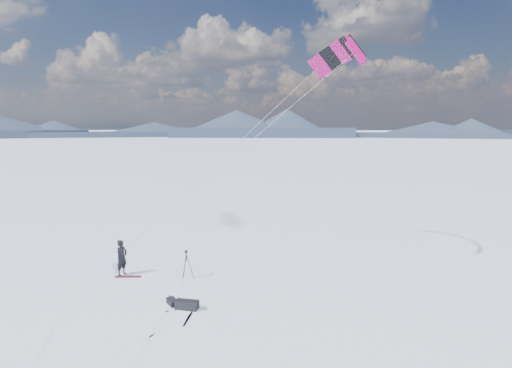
# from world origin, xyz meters

# --- Properties ---
(ground) EXTENTS (1800.00, 1800.00, 0.00)m
(ground) POSITION_xyz_m (0.00, 0.00, 0.00)
(ground) COLOR white
(horizon_hills) EXTENTS (704.47, 706.88, 8.69)m
(horizon_hills) POSITION_xyz_m (-0.00, 0.00, 3.54)
(horizon_hills) COLOR #1A2231
(horizon_hills) RESTS_ON ground
(snow_tracks) EXTENTS (14.76, 10.25, 0.01)m
(snow_tracks) POSITION_xyz_m (-0.65, -0.35, 0.00)
(snow_tracks) COLOR silver
(snow_tracks) RESTS_ON ground
(snowkiter) EXTENTS (0.66, 0.81, 1.91)m
(snowkiter) POSITION_xyz_m (-1.80, 1.43, 0.00)
(snowkiter) COLOR black
(snowkiter) RESTS_ON ground
(snowboard) EXTENTS (1.38, 0.44, 0.04)m
(snowboard) POSITION_xyz_m (-1.38, 1.18, 0.02)
(snowboard) COLOR maroon
(snowboard) RESTS_ON ground
(tripod) EXTENTS (0.66, 0.68, 1.53)m
(tripod) POSITION_xyz_m (1.76, 1.28, 0.98)
(tripod) COLOR black
(tripod) RESTS_ON ground
(gear_bag_a) EXTENTS (1.02, 0.55, 0.44)m
(gear_bag_a) POSITION_xyz_m (2.81, -2.29, 0.19)
(gear_bag_a) COLOR black
(gear_bag_a) RESTS_ON ground
(gear_bag_b) EXTENTS (0.69, 0.75, 0.32)m
(gear_bag_b) POSITION_xyz_m (2.03, -1.93, 0.14)
(gear_bag_b) COLOR black
(gear_bag_b) RESTS_ON ground
(power_kite) EXTENTS (12.85, 6.62, 11.41)m
(power_kite) POSITION_xyz_m (9.64, 5.12, 11.75)
(power_kite) COLOR #B60D61
(power_kite) RESTS_ON ground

